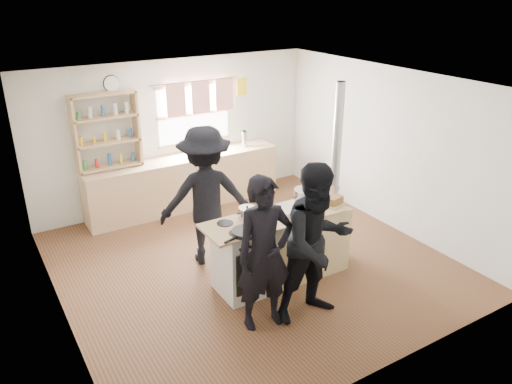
# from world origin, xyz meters

# --- Properties ---
(ground) EXTENTS (5.00, 5.00, 0.01)m
(ground) POSITION_xyz_m (0.00, 0.00, -0.01)
(ground) COLOR brown
(ground) RESTS_ON ground
(back_counter) EXTENTS (3.40, 0.55, 0.90)m
(back_counter) POSITION_xyz_m (0.00, 2.22, 0.45)
(back_counter) COLOR tan
(back_counter) RESTS_ON ground
(shelving_unit) EXTENTS (1.00, 0.28, 1.20)m
(shelving_unit) POSITION_xyz_m (-1.20, 2.34, 1.51)
(shelving_unit) COLOR tan
(shelving_unit) RESTS_ON back_counter
(thermos) EXTENTS (0.10, 0.10, 0.28)m
(thermos) POSITION_xyz_m (1.19, 2.22, 1.04)
(thermos) COLOR silver
(thermos) RESTS_ON back_counter
(cooking_island) EXTENTS (1.97, 0.64, 0.93)m
(cooking_island) POSITION_xyz_m (0.14, -0.55, 0.47)
(cooking_island) COLOR silver
(cooking_island) RESTS_ON ground
(skillet_greens) EXTENTS (0.41, 0.41, 0.05)m
(skillet_greens) POSITION_xyz_m (-0.53, -0.77, 0.96)
(skillet_greens) COLOR black
(skillet_greens) RESTS_ON cooking_island
(roast_tray) EXTENTS (0.38, 0.35, 0.08)m
(roast_tray) POSITION_xyz_m (0.19, -0.55, 0.97)
(roast_tray) COLOR silver
(roast_tray) RESTS_ON cooking_island
(stockpot_stove) EXTENTS (0.22, 0.22, 0.18)m
(stockpot_stove) POSITION_xyz_m (-0.31, -0.43, 1.01)
(stockpot_stove) COLOR silver
(stockpot_stove) RESTS_ON cooking_island
(stockpot_counter) EXTENTS (0.32, 0.32, 0.24)m
(stockpot_counter) POSITION_xyz_m (0.58, -0.45, 1.04)
(stockpot_counter) COLOR silver
(stockpot_counter) RESTS_ON cooking_island
(bread_board) EXTENTS (0.32, 0.26, 0.12)m
(bread_board) POSITION_xyz_m (0.89, -0.68, 0.98)
(bread_board) COLOR tan
(bread_board) RESTS_ON cooking_island
(flue_heater) EXTENTS (0.35, 0.35, 2.50)m
(flue_heater) POSITION_xyz_m (1.05, -0.46, 0.65)
(flue_heater) COLOR black
(flue_heater) RESTS_ON ground
(person_near_left) EXTENTS (0.71, 0.52, 1.80)m
(person_near_left) POSITION_xyz_m (-0.56, -1.23, 0.90)
(person_near_left) COLOR black
(person_near_left) RESTS_ON ground
(person_near_right) EXTENTS (0.95, 0.75, 1.89)m
(person_near_right) POSITION_xyz_m (0.04, -1.40, 0.94)
(person_near_right) COLOR black
(person_near_right) RESTS_ON ground
(person_far) EXTENTS (1.40, 1.02, 1.94)m
(person_far) POSITION_xyz_m (-0.47, 0.40, 0.97)
(person_far) COLOR black
(person_far) RESTS_ON ground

